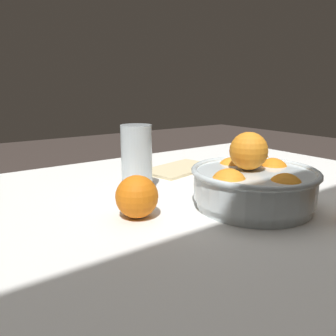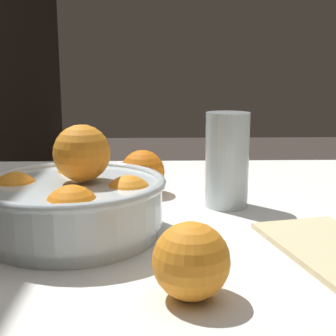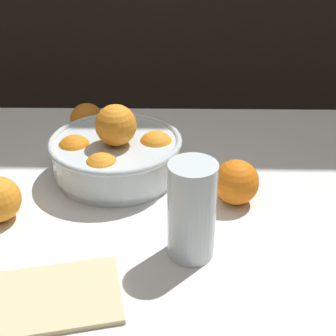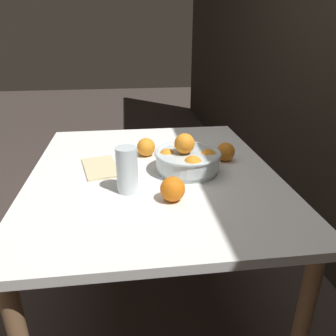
{
  "view_description": "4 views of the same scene",
  "coord_description": "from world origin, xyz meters",
  "px_view_note": "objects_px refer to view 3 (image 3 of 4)",
  "views": [
    {
      "loc": [
        0.54,
        0.55,
        0.96
      ],
      "look_at": [
        0.13,
        -0.02,
        0.79
      ],
      "focal_mm": 35.0,
      "sensor_mm": 36.0,
      "label": 1
    },
    {
      "loc": [
        -0.59,
        0.02,
        0.95
      ],
      "look_at": [
        0.1,
        -0.0,
        0.81
      ],
      "focal_mm": 50.0,
      "sensor_mm": 36.0,
      "label": 2
    },
    {
      "loc": [
        0.14,
        -0.66,
        1.21
      ],
      "look_at": [
        0.12,
        0.01,
        0.82
      ],
      "focal_mm": 50.0,
      "sensor_mm": 36.0,
      "label": 3
    },
    {
      "loc": [
        1.17,
        -0.09,
        1.25
      ],
      "look_at": [
        0.13,
        0.04,
        0.79
      ],
      "focal_mm": 35.0,
      "sensor_mm": 36.0,
      "label": 4
    }
  ],
  "objects_px": {
    "juice_glass": "(192,216)",
    "orange_loose_front": "(87,120)",
    "orange_loose_aside": "(236,182)",
    "fruit_bowl": "(116,153)"
  },
  "relations": [
    {
      "from": "juice_glass",
      "to": "orange_loose_aside",
      "type": "bearing_deg",
      "value": 59.49
    },
    {
      "from": "orange_loose_front",
      "to": "orange_loose_aside",
      "type": "height_order",
      "value": "orange_loose_aside"
    },
    {
      "from": "fruit_bowl",
      "to": "orange_loose_front",
      "type": "distance_m",
      "value": 0.2
    },
    {
      "from": "orange_loose_front",
      "to": "orange_loose_aside",
      "type": "relative_size",
      "value": 0.95
    },
    {
      "from": "juice_glass",
      "to": "orange_loose_front",
      "type": "distance_m",
      "value": 0.47
    },
    {
      "from": "orange_loose_front",
      "to": "orange_loose_aside",
      "type": "xyz_separation_m",
      "value": [
        0.31,
        -0.26,
        0.0
      ]
    },
    {
      "from": "juice_glass",
      "to": "orange_loose_front",
      "type": "relative_size",
      "value": 2.03
    },
    {
      "from": "fruit_bowl",
      "to": "juice_glass",
      "type": "height_order",
      "value": "juice_glass"
    },
    {
      "from": "juice_glass",
      "to": "orange_loose_aside",
      "type": "relative_size",
      "value": 1.94
    },
    {
      "from": "fruit_bowl",
      "to": "orange_loose_aside",
      "type": "bearing_deg",
      "value": -21.59
    }
  ]
}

